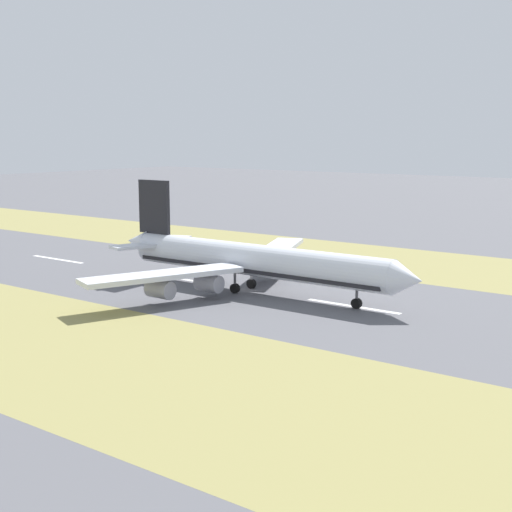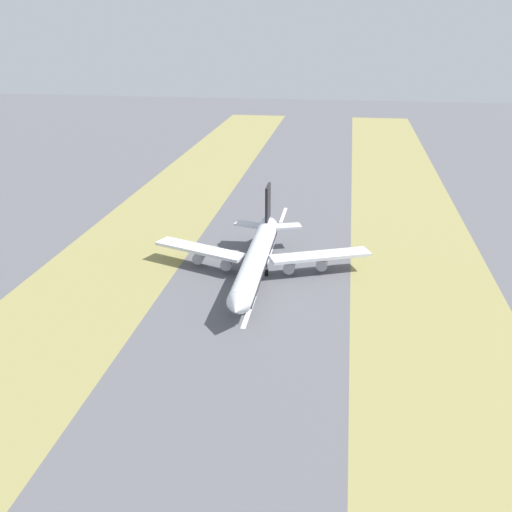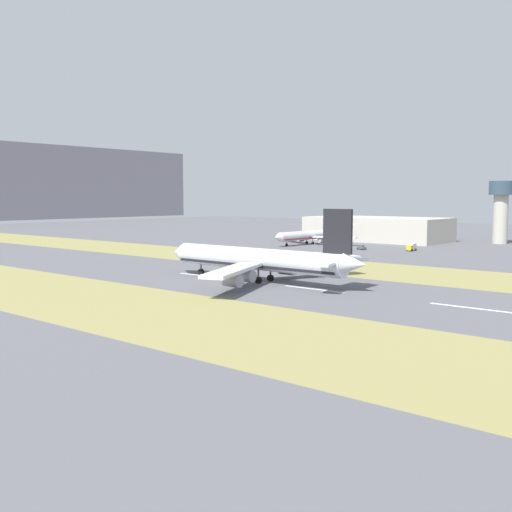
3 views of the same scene
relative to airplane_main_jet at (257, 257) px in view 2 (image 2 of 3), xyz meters
The scene contains 7 objects.
ground_plane 6.29m from the airplane_main_jet, 133.99° to the right, with size 800.00×800.00×0.00m, color #56565B.
grass_median_west 46.66m from the airplane_main_jet, behind, with size 40.00×600.00×0.01m, color olive.
grass_median_east 44.18m from the airplane_main_jet, ahead, with size 40.00×600.00×0.01m, color olive.
centreline_dash_near 58.42m from the airplane_main_jet, 91.24° to the right, with size 1.20×18.00×0.01m, color silver.
centreline_dash_mid 19.11m from the airplane_main_jet, 93.96° to the right, with size 1.20×18.00×0.01m, color silver.
centreline_dash_far 22.75m from the airplane_main_jet, 93.27° to the left, with size 1.20×18.00×0.01m, color silver.
airplane_main_jet is the anchor object (origin of this frame).
Camera 2 is at (-21.82, 155.14, 68.09)m, focal length 42.00 mm.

